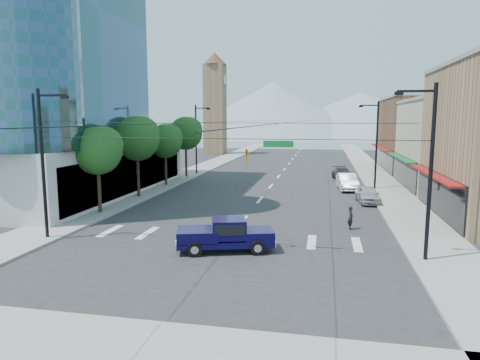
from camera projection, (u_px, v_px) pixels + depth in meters
The scene contains 21 objects.
ground at pixel (224, 245), 24.89m from camera, with size 160.00×160.00×0.00m, color #28282B.
sidewalk_left at pixel (208, 166), 66.03m from camera, with size 4.00×120.00×0.15m, color gray.
sidewalk_right at pixel (369, 169), 61.42m from camera, with size 4.00×120.00×0.15m, color gray.
sidewalk_cross at pixel (135, 353), 13.23m from camera, with size 28.00×4.00×0.15m, color gray.
shop_mid at pixel (468, 146), 43.72m from camera, with size 12.00×14.00×9.00m, color tan.
shop_far at pixel (431, 135), 59.18m from camera, with size 12.00×18.00×10.00m, color brown.
clock_tower at pixel (215, 102), 86.75m from camera, with size 4.80×4.80×20.40m.
mountain_left at pixel (273, 109), 171.86m from camera, with size 80.00×80.00×22.00m, color gray.
mountain_right at pixel (361, 114), 175.14m from camera, with size 90.00×90.00×18.00m, color gray.
tree_near at pixel (100, 149), 32.23m from camera, with size 3.65×3.64×6.71m.
tree_midnear at pixel (139, 137), 38.94m from camera, with size 4.09×4.09×7.52m.
tree_midfar at pixel (167, 140), 45.82m from camera, with size 3.65×3.64×6.71m.
tree_far at pixel (187, 132), 52.53m from camera, with size 4.09×4.09×7.52m.
signal_rig at pixel (223, 167), 23.22m from camera, with size 21.80×0.20×9.00m.
lamp_pole_nw at pixel (197, 137), 55.37m from camera, with size 2.00×0.25×9.00m.
lamp_pole_ne at pixel (375, 142), 43.50m from camera, with size 2.00×0.25×9.00m.
pickup_truck at pixel (225, 234), 23.59m from camera, with size 5.68×3.32×1.82m.
pedestrian at pixel (351, 218), 28.21m from camera, with size 0.57×0.37×1.56m, color black.
parked_car_near at pixel (368, 195), 37.11m from camera, with size 1.73×4.31×1.47m, color #B9B8BD.
parked_car_mid at pixel (347, 182), 43.93m from camera, with size 1.76×5.06×1.67m, color white.
parked_car_far at pixel (342, 174), 51.26m from camera, with size 2.01×4.95×1.44m, color #2F2E31.
Camera 1 is at (5.58, -23.47, 7.27)m, focal length 32.00 mm.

